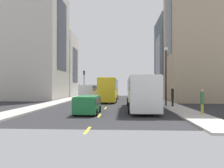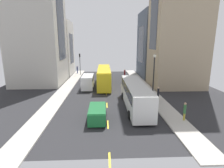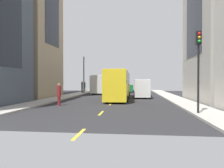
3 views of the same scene
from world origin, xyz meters
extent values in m
plane|color=#28282B|center=(0.00, 0.00, 0.00)|extent=(41.61, 41.61, 0.00)
cube|color=#B2ADA3|center=(-7.58, 0.00, 0.07)|extent=(2.45, 44.00, 0.15)
cube|color=#B2ADA3|center=(7.58, 0.00, 0.07)|extent=(2.45, 44.00, 0.15)
cube|color=yellow|center=(0.00, -21.00, 0.01)|extent=(0.16, 2.00, 0.01)
cube|color=yellow|center=(0.00, -15.00, 0.01)|extent=(0.16, 2.00, 0.01)
cube|color=yellow|center=(0.00, -9.00, 0.01)|extent=(0.16, 2.00, 0.01)
cube|color=yellow|center=(0.00, -3.00, 0.01)|extent=(0.16, 2.00, 0.01)
cube|color=yellow|center=(0.00, 3.00, 0.01)|extent=(0.16, 2.00, 0.01)
cube|color=yellow|center=(0.00, 9.00, 0.01)|extent=(0.16, 2.00, 0.01)
cube|color=yellow|center=(0.00, 15.00, 0.01)|extent=(0.16, 2.00, 0.01)
cube|color=yellow|center=(0.00, 21.00, 0.01)|extent=(0.16, 2.00, 0.01)
cube|color=silver|center=(-3.78, 10.00, 1.77)|extent=(2.55, 11.96, 3.00)
cube|color=black|center=(-3.78, 10.00, 2.62)|extent=(2.60, 11.00, 1.20)
cube|color=beige|center=(-3.78, 10.00, 3.31)|extent=(2.45, 11.48, 0.08)
cylinder|color=black|center=(-4.95, 13.70, 0.50)|extent=(0.46, 1.00, 1.00)
cylinder|color=black|center=(-2.60, 13.70, 0.50)|extent=(0.46, 1.00, 1.00)
cylinder|color=black|center=(-4.95, 6.29, 0.50)|extent=(0.46, 1.00, 1.00)
cylinder|color=black|center=(-2.60, 6.29, 0.50)|extent=(0.46, 1.00, 1.00)
cube|color=yellow|center=(0.38, -2.76, 1.86)|extent=(2.45, 13.02, 3.30)
cube|color=black|center=(0.38, -2.76, 2.72)|extent=(2.50, 11.98, 1.48)
cube|color=gold|center=(0.38, -2.76, 3.55)|extent=(2.35, 12.50, 0.08)
cylinder|color=black|center=(-0.75, 1.27, 0.38)|extent=(0.44, 0.76, 0.76)
cylinder|color=black|center=(1.50, 1.27, 0.38)|extent=(0.44, 0.76, 0.76)
cylinder|color=black|center=(-0.75, -6.80, 0.38)|extent=(0.44, 0.76, 0.76)
cylinder|color=black|center=(1.50, -6.80, 0.38)|extent=(0.44, 0.76, 0.76)
cube|color=white|center=(3.45, -0.33, 1.35)|extent=(2.05, 5.18, 2.30)
cube|color=black|center=(3.45, -0.33, 2.10)|extent=(2.09, 4.77, 0.69)
cube|color=silver|center=(3.45, -0.33, 2.54)|extent=(1.97, 4.98, 0.08)
cylinder|color=black|center=(2.50, 1.28, 0.36)|extent=(0.37, 0.72, 0.72)
cylinder|color=black|center=(4.39, 1.28, 0.36)|extent=(0.37, 0.72, 0.72)
cylinder|color=black|center=(2.50, -1.93, 0.36)|extent=(0.37, 0.72, 0.72)
cylinder|color=black|center=(4.39, -1.93, 0.36)|extent=(0.37, 0.72, 0.72)
cube|color=#1E7238|center=(1.15, 13.96, 0.83)|extent=(1.86, 4.07, 1.31)
cube|color=black|center=(1.15, 13.96, 1.16)|extent=(1.90, 3.75, 0.55)
cube|color=#1A612F|center=(1.15, 13.96, 1.52)|extent=(1.79, 3.91, 0.08)
cylinder|color=black|center=(0.30, 15.22, 0.31)|extent=(0.34, 0.62, 0.62)
cylinder|color=black|center=(2.01, 15.22, 0.31)|extent=(0.34, 0.62, 0.62)
cylinder|color=black|center=(0.30, 12.70, 0.31)|extent=(0.34, 0.62, 0.62)
cylinder|color=black|center=(2.01, 12.70, 0.31)|extent=(0.34, 0.62, 0.62)
cylinder|color=black|center=(-7.42, 8.21, 0.55)|extent=(0.22, 0.22, 0.80)
cylinder|color=black|center=(-7.42, 8.21, 1.53)|extent=(0.30, 0.30, 1.17)
sphere|color=beige|center=(-7.42, 8.21, 2.25)|extent=(0.25, 0.25, 0.25)
cylinder|color=maroon|center=(-4.75, -10.80, 0.42)|extent=(0.27, 0.27, 0.83)
cylinder|color=maroon|center=(-4.75, -10.80, 1.37)|extent=(0.36, 0.36, 1.08)
sphere|color=tan|center=(-4.75, -10.80, 2.01)|extent=(0.21, 0.21, 0.21)
cylinder|color=gold|center=(-8.44, 14.62, 0.55)|extent=(0.22, 0.22, 0.80)
cylinder|color=#336B38|center=(-8.44, 14.62, 1.45)|extent=(0.29, 0.29, 1.00)
sphere|color=tan|center=(-8.44, 14.62, 2.07)|extent=(0.25, 0.25, 0.25)
cylinder|color=black|center=(6.76, -15.12, 2.50)|extent=(0.14, 0.14, 4.69)
cube|color=black|center=(6.76, -15.12, 5.29)|extent=(0.32, 0.32, 0.90)
sphere|color=red|center=(6.76, -15.30, 5.54)|extent=(0.20, 0.20, 0.20)
sphere|color=orange|center=(6.76, -15.30, 5.29)|extent=(0.20, 0.20, 0.20)
sphere|color=green|center=(6.76, -15.30, 5.04)|extent=(0.20, 0.20, 0.20)
cylinder|color=black|center=(-6.86, 7.36, 3.33)|extent=(0.18, 0.18, 6.36)
sphere|color=silver|center=(-6.86, 7.36, 6.69)|extent=(0.44, 0.44, 0.44)
camera|label=1|loc=(-2.02, 33.19, 2.49)|focal=35.55mm
camera|label=2|loc=(0.34, 32.53, 8.52)|focal=28.49mm
camera|label=3|loc=(2.43, -29.87, 2.34)|focal=33.28mm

